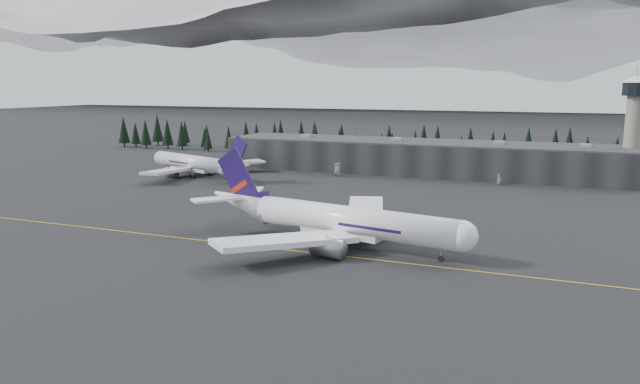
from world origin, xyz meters
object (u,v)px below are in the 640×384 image
at_px(gse_vehicle_b, 499,183).
at_px(gse_vehicle_a, 338,174).
at_px(control_tower, 633,117).
at_px(jet_main, 331,219).
at_px(jet_parked, 199,164).
at_px(terminal, 421,157).

bearing_deg(gse_vehicle_b, gse_vehicle_a, -83.69).
xyz_separation_m(control_tower, gse_vehicle_b, (-42.36, -21.59, -22.76)).
relative_size(jet_main, gse_vehicle_b, 17.78).
bearing_deg(gse_vehicle_b, jet_main, -10.65).
bearing_deg(jet_parked, jet_main, 159.37).
bearing_deg(terminal, control_tower, 2.29).
distance_m(terminal, jet_main, 118.57).
bearing_deg(control_tower, gse_vehicle_a, -166.32).
xyz_separation_m(terminal, gse_vehicle_b, (32.64, -18.59, -5.65)).
relative_size(gse_vehicle_a, gse_vehicle_b, 1.37).
height_order(jet_main, jet_parked, jet_main).
distance_m(control_tower, jet_main, 139.63).
xyz_separation_m(jet_parked, gse_vehicle_b, (108.62, 24.83, -4.29)).
height_order(jet_main, gse_vehicle_b, jet_main).
bearing_deg(jet_main, control_tower, 71.61).
bearing_deg(jet_parked, terminal, -129.22).
relative_size(control_tower, jet_parked, 0.66).
distance_m(jet_main, gse_vehicle_a, 102.81).
bearing_deg(jet_parked, gse_vehicle_a, -135.13).
xyz_separation_m(jet_main, jet_parked, (-84.13, 74.88, -0.73)).
height_order(terminal, jet_parked, jet_parked).
bearing_deg(control_tower, gse_vehicle_b, -152.99).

